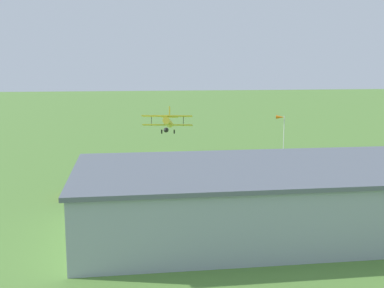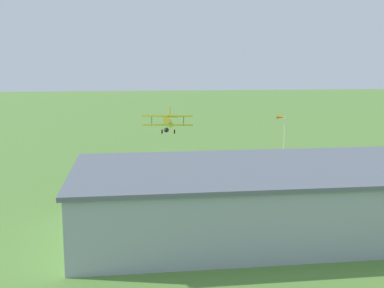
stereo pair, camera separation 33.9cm
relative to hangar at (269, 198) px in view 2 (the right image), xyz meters
name	(u,v)px [view 2 (the right image)]	position (x,y,z in m)	size (l,w,h in m)	color
ground_plane	(166,154)	(5.79, -37.73, -2.90)	(400.00, 400.00, 0.00)	#568438
hangar	(269,198)	(0.00, 0.00, 0.00)	(34.16, 16.29, 5.79)	#99A3AD
biplane	(168,122)	(5.97, -32.15, 3.05)	(7.77, 6.69, 4.01)	yellow
car_red	(347,176)	(-14.65, -15.13, -2.05)	(2.01, 4.21, 1.63)	red
car_white	(117,182)	(13.54, -15.94, -2.05)	(2.14, 4.60, 1.65)	white
car_orange	(74,189)	(18.23, -13.52, -2.09)	(2.08, 4.21, 1.55)	orange
person_watching_takeoff	(297,176)	(-8.57, -16.11, -2.06)	(0.46, 0.46, 1.69)	#72338C
person_beside_truck	(345,168)	(-16.40, -19.20, -2.02)	(0.53, 0.53, 1.77)	#33723F
windsock	(281,120)	(-12.66, -34.71, 2.76)	(1.47, 1.14, 6.45)	silver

